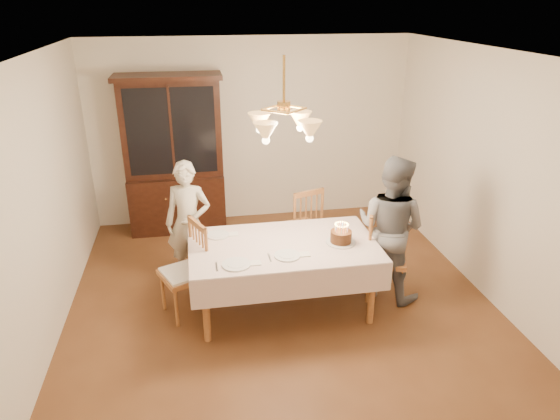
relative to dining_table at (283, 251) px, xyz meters
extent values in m
plane|color=#5A3219|center=(0.00, 0.00, -0.68)|extent=(5.00, 5.00, 0.00)
plane|color=white|center=(0.00, 0.00, 1.92)|extent=(5.00, 5.00, 0.00)
plane|color=silver|center=(0.00, 2.50, 0.62)|extent=(4.50, 0.00, 4.50)
plane|color=silver|center=(0.00, -2.50, 0.62)|extent=(4.50, 0.00, 4.50)
plane|color=silver|center=(-2.25, 0.00, 0.62)|extent=(0.00, 5.00, 5.00)
plane|color=silver|center=(2.25, 0.00, 0.62)|extent=(0.00, 5.00, 5.00)
cube|color=#985A2C|center=(0.00, 0.00, 0.05)|extent=(1.80, 1.00, 0.04)
cube|color=white|center=(0.00, 0.00, 0.07)|extent=(1.90, 1.10, 0.01)
cylinder|color=#985A2C|center=(-0.82, -0.42, -0.33)|extent=(0.07, 0.07, 0.71)
cylinder|color=#985A2C|center=(0.82, -0.42, -0.33)|extent=(0.07, 0.07, 0.71)
cylinder|color=#985A2C|center=(-0.82, 0.42, -0.33)|extent=(0.07, 0.07, 0.71)
cylinder|color=#985A2C|center=(0.82, 0.42, -0.33)|extent=(0.07, 0.07, 0.71)
cube|color=black|center=(-1.10, 2.23, -0.28)|extent=(1.30, 0.50, 0.80)
cube|color=black|center=(-1.10, 2.28, 0.77)|extent=(1.30, 0.40, 1.30)
cube|color=black|center=(-1.10, 2.08, 0.77)|extent=(1.14, 0.01, 1.14)
cube|color=black|center=(-1.10, 2.23, 1.45)|extent=(1.38, 0.54, 0.06)
cube|color=#985A2C|center=(0.39, 0.99, -0.23)|extent=(0.55, 0.54, 0.05)
cube|color=#985A2C|center=(0.45, 0.81, 0.29)|extent=(0.39, 0.16, 0.06)
cylinder|color=#985A2C|center=(0.50, 1.21, -0.47)|extent=(0.04, 0.04, 0.43)
cylinder|color=#985A2C|center=(0.16, 1.09, -0.47)|extent=(0.04, 0.04, 0.43)
cylinder|color=#985A2C|center=(0.61, 0.89, -0.47)|extent=(0.04, 0.04, 0.43)
cylinder|color=#985A2C|center=(0.27, 0.77, -0.47)|extent=(0.04, 0.04, 0.43)
cube|color=#985A2C|center=(-1.02, 0.09, -0.23)|extent=(0.56, 0.57, 0.05)
cube|color=#985A2C|center=(-0.85, 0.16, 0.29)|extent=(0.19, 0.38, 0.06)
cylinder|color=#985A2C|center=(-1.25, 0.19, -0.47)|extent=(0.04, 0.04, 0.43)
cylinder|color=#985A2C|center=(-1.11, -0.14, -0.47)|extent=(0.04, 0.04, 0.43)
cylinder|color=#985A2C|center=(-0.94, 0.32, -0.47)|extent=(0.04, 0.04, 0.43)
cylinder|color=#985A2C|center=(-0.80, -0.01, -0.47)|extent=(0.04, 0.04, 0.43)
cube|color=silver|center=(-1.02, 0.09, -0.20)|extent=(0.51, 0.52, 0.03)
cube|color=#985A2C|center=(1.14, 0.06, -0.23)|extent=(0.54, 0.55, 0.05)
cube|color=#985A2C|center=(0.96, 0.12, 0.29)|extent=(0.16, 0.39, 0.06)
cylinder|color=#985A2C|center=(1.24, -0.17, -0.47)|extent=(0.04, 0.04, 0.43)
cylinder|color=#985A2C|center=(1.35, 0.17, -0.47)|extent=(0.04, 0.04, 0.43)
cylinder|color=#985A2C|center=(0.92, -0.06, -0.47)|extent=(0.04, 0.04, 0.43)
cylinder|color=#985A2C|center=(1.03, 0.28, -0.47)|extent=(0.04, 0.04, 0.43)
imported|color=beige|center=(-0.95, 0.77, 0.03)|extent=(0.59, 0.47, 1.44)
imported|color=slate|center=(1.18, 0.10, 0.11)|extent=(0.97, 0.98, 1.59)
cylinder|color=white|center=(0.58, -0.07, 0.08)|extent=(0.30, 0.30, 0.01)
cylinder|color=#371C0C|center=(0.58, -0.07, 0.15)|extent=(0.22, 0.22, 0.12)
cylinder|color=#598CD8|center=(0.64, -0.07, 0.24)|extent=(0.01, 0.01, 0.07)
sphere|color=#FFB23F|center=(0.64, -0.07, 0.28)|extent=(0.01, 0.01, 0.01)
cylinder|color=pink|center=(0.64, -0.05, 0.24)|extent=(0.01, 0.01, 0.07)
sphere|color=#FFB23F|center=(0.64, -0.05, 0.28)|extent=(0.01, 0.01, 0.01)
cylinder|color=#EACC66|center=(0.63, -0.03, 0.24)|extent=(0.01, 0.01, 0.07)
sphere|color=#FFB23F|center=(0.63, -0.03, 0.28)|extent=(0.01, 0.01, 0.01)
cylinder|color=#598CD8|center=(0.61, -0.02, 0.24)|extent=(0.01, 0.01, 0.07)
sphere|color=#FFB23F|center=(0.61, -0.02, 0.28)|extent=(0.01, 0.01, 0.01)
cylinder|color=pink|center=(0.59, -0.01, 0.24)|extent=(0.01, 0.01, 0.07)
sphere|color=#FFB23F|center=(0.59, -0.01, 0.28)|extent=(0.01, 0.01, 0.01)
cylinder|color=#EACC66|center=(0.56, -0.01, 0.24)|extent=(0.01, 0.01, 0.07)
sphere|color=#FFB23F|center=(0.56, -0.01, 0.28)|extent=(0.01, 0.01, 0.01)
cylinder|color=#598CD8|center=(0.54, -0.02, 0.24)|extent=(0.01, 0.01, 0.07)
sphere|color=#FFB23F|center=(0.54, -0.02, 0.28)|extent=(0.01, 0.01, 0.01)
cylinder|color=pink|center=(0.52, -0.04, 0.24)|extent=(0.01, 0.01, 0.07)
sphere|color=#FFB23F|center=(0.52, -0.04, 0.28)|extent=(0.01, 0.01, 0.01)
cylinder|color=#EACC66|center=(0.52, -0.06, 0.24)|extent=(0.01, 0.01, 0.07)
sphere|color=#FFB23F|center=(0.52, -0.06, 0.28)|extent=(0.01, 0.01, 0.01)
cylinder|color=#598CD8|center=(0.52, -0.09, 0.24)|extent=(0.01, 0.01, 0.07)
sphere|color=#FFB23F|center=(0.52, -0.09, 0.28)|extent=(0.01, 0.01, 0.01)
cylinder|color=pink|center=(0.52, -0.11, 0.24)|extent=(0.01, 0.01, 0.07)
sphere|color=#FFB23F|center=(0.52, -0.11, 0.28)|extent=(0.01, 0.01, 0.01)
cylinder|color=#EACC66|center=(0.54, -0.12, 0.24)|extent=(0.01, 0.01, 0.07)
sphere|color=#FFB23F|center=(0.54, -0.12, 0.28)|extent=(0.01, 0.01, 0.01)
cylinder|color=#598CD8|center=(0.56, -0.14, 0.24)|extent=(0.01, 0.01, 0.07)
sphere|color=#FFB23F|center=(0.56, -0.14, 0.28)|extent=(0.01, 0.01, 0.01)
cylinder|color=pink|center=(0.59, -0.14, 0.24)|extent=(0.01, 0.01, 0.07)
sphere|color=#FFB23F|center=(0.59, -0.14, 0.28)|extent=(0.01, 0.01, 0.01)
cylinder|color=#EACC66|center=(0.61, -0.13, 0.24)|extent=(0.01, 0.01, 0.07)
sphere|color=#FFB23F|center=(0.61, -0.13, 0.28)|extent=(0.01, 0.01, 0.01)
cylinder|color=#598CD8|center=(0.63, -0.12, 0.24)|extent=(0.01, 0.01, 0.07)
sphere|color=#FFB23F|center=(0.63, -0.12, 0.28)|extent=(0.01, 0.01, 0.01)
cylinder|color=pink|center=(0.64, -0.10, 0.24)|extent=(0.01, 0.01, 0.07)
sphere|color=#FFB23F|center=(0.64, -0.10, 0.28)|extent=(0.01, 0.01, 0.01)
cylinder|color=white|center=(-0.51, -0.35, 0.08)|extent=(0.27, 0.27, 0.02)
cube|color=silver|center=(-0.69, -0.35, 0.08)|extent=(0.01, 0.16, 0.01)
cube|color=silver|center=(-0.33, -0.35, 0.08)|extent=(0.10, 0.10, 0.01)
cylinder|color=white|center=(-0.01, -0.26, 0.08)|extent=(0.25, 0.25, 0.02)
cube|color=silver|center=(-0.18, -0.26, 0.08)|extent=(0.02, 0.16, 0.01)
cube|color=silver|center=(0.16, -0.26, 0.08)|extent=(0.10, 0.10, 0.01)
cylinder|color=white|center=(-0.64, 0.31, 0.08)|extent=(0.24, 0.24, 0.02)
cube|color=silver|center=(-0.81, 0.31, 0.08)|extent=(0.01, 0.16, 0.01)
cube|color=silver|center=(-0.48, 0.31, 0.08)|extent=(0.10, 0.10, 0.01)
cylinder|color=#BF8C3F|center=(0.00, 0.00, 1.72)|extent=(0.02, 0.02, 0.40)
cylinder|color=#BF8C3F|center=(0.00, 0.00, 1.47)|extent=(0.12, 0.12, 0.10)
cone|color=#D8994C|center=(0.20, 0.20, 1.29)|extent=(0.22, 0.22, 0.18)
sphere|color=#FFD899|center=(0.20, 0.20, 1.22)|extent=(0.07, 0.07, 0.07)
cone|color=#D8994C|center=(-0.20, 0.20, 1.29)|extent=(0.22, 0.22, 0.18)
sphere|color=#FFD899|center=(-0.20, 0.20, 1.22)|extent=(0.07, 0.07, 0.07)
cone|color=#D8994C|center=(-0.20, -0.20, 1.29)|extent=(0.22, 0.22, 0.18)
sphere|color=#FFD899|center=(-0.20, -0.20, 1.22)|extent=(0.07, 0.07, 0.07)
cone|color=#D8994C|center=(0.20, -0.20, 1.29)|extent=(0.22, 0.22, 0.18)
sphere|color=#FFD899|center=(0.20, -0.20, 1.22)|extent=(0.07, 0.07, 0.07)
camera|label=1|loc=(-0.83, -4.43, 2.38)|focal=32.00mm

